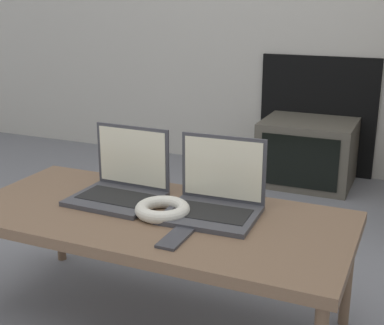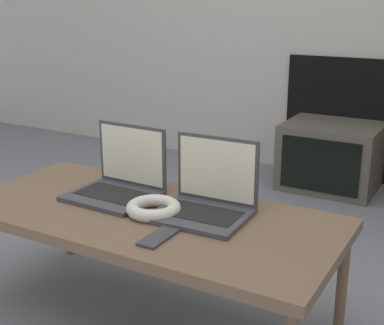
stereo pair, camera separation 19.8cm
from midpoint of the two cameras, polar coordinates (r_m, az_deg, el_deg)
name	(u,v)px [view 2 (the right image)]	position (r m, az deg, el deg)	size (l,w,h in m)	color
table	(147,221)	(1.78, -1.62, -6.29)	(1.27, 0.59, 0.41)	brown
laptop_left	(120,181)	(1.91, -4.79, -1.99)	(0.30, 0.26, 0.24)	#38383D
laptop_right	(207,198)	(1.74, 4.86, -3.87)	(0.30, 0.26, 0.24)	#38383D
headphones	(153,208)	(1.74, -0.88, -4.95)	(0.18, 0.18, 0.04)	beige
phone	(159,237)	(1.58, 0.06, -8.02)	(0.06, 0.15, 0.01)	#333338
tv	(331,156)	(3.28, 16.28, 0.65)	(0.54, 0.45, 0.39)	#4C473D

